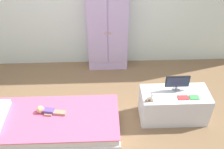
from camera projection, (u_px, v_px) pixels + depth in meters
name	position (u px, v px, depth m)	size (l,w,h in m)	color
ground_plane	(91.00, 125.00, 3.54)	(10.00, 10.00, 0.02)	brown
bed	(50.00, 124.00, 3.38)	(1.84, 0.83, 0.26)	white
doll	(46.00, 110.00, 3.35)	(0.39, 0.15, 0.10)	#6B4CB2
wardrobe	(108.00, 29.00, 4.20)	(0.68, 0.29, 1.51)	silver
tv_stand	(173.00, 105.00, 3.52)	(0.92, 0.43, 0.45)	silver
tv_monitor	(177.00, 82.00, 3.36)	(0.32, 0.10, 0.23)	#99999E
rocking_horse_toy	(150.00, 98.00, 3.23)	(0.10, 0.04, 0.12)	#8E6642
book_red	(183.00, 98.00, 3.31)	(0.14, 0.08, 0.01)	#CC3838
book_green	(194.00, 97.00, 3.31)	(0.12, 0.08, 0.01)	#429E51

